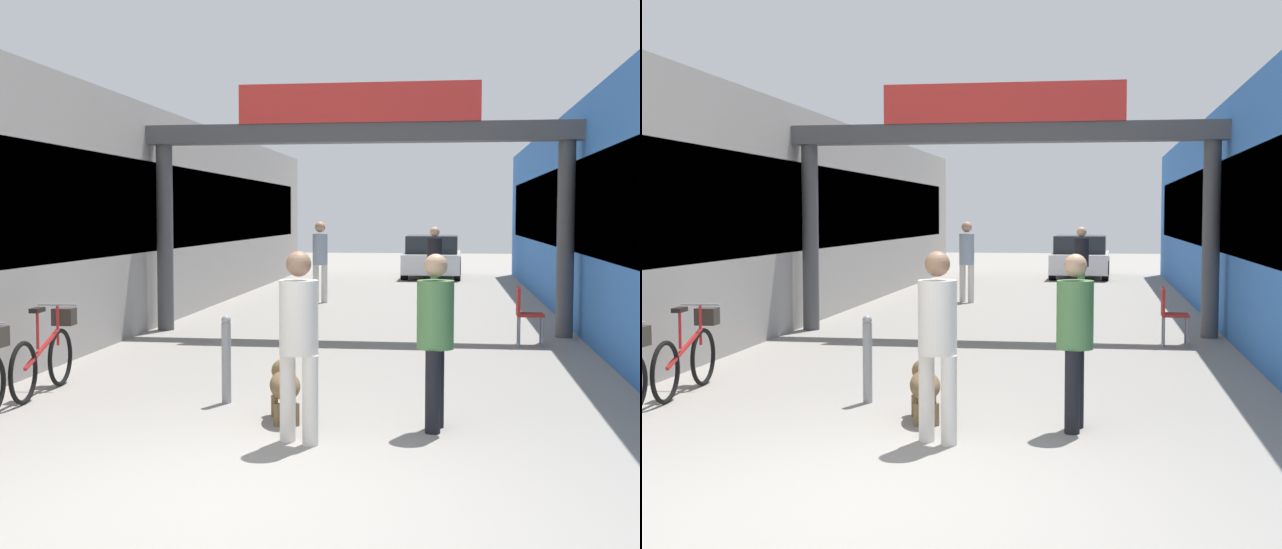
{
  "view_description": "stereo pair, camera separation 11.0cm",
  "coord_description": "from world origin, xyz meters",
  "views": [
    {
      "loc": [
        1.44,
        -6.04,
        1.99
      ],
      "look_at": [
        0.0,
        4.12,
        1.3
      ],
      "focal_mm": 50.0,
      "sensor_mm": 36.0,
      "label": 1
    },
    {
      "loc": [
        1.55,
        -6.02,
        1.99
      ],
      "look_at": [
        0.0,
        4.12,
        1.3
      ],
      "focal_mm": 50.0,
      "sensor_mm": 36.0,
      "label": 2
    }
  ],
  "objects": [
    {
      "name": "pedestrian_elderly_walking",
      "position": [
        -1.38,
        13.89,
        1.06
      ],
      "size": [
        0.46,
        0.46,
        1.83
      ],
      "color": "silver",
      "rests_on": "ground_plane"
    },
    {
      "name": "bollard_post_metal",
      "position": [
        -0.85,
        3.05,
        0.47
      ],
      "size": [
        0.1,
        0.1,
        0.93
      ],
      "color": "gray",
      "rests_on": "ground_plane"
    },
    {
      "name": "parked_car_white",
      "position": [
        1.01,
        22.43,
        0.64
      ],
      "size": [
        1.85,
        4.03,
        1.33
      ],
      "color": "silver",
      "rests_on": "ground_plane"
    },
    {
      "name": "pedestrian_companion",
      "position": [
        1.35,
        2.15,
        0.93
      ],
      "size": [
        0.38,
        0.4,
        1.64
      ],
      "color": "black",
      "rests_on": "ground_plane"
    },
    {
      "name": "arcade_sign_gateway",
      "position": [
        0.0,
        8.71,
        2.91
      ],
      "size": [
        7.4,
        0.47,
        4.13
      ],
      "color": "#4C4C4F",
      "rests_on": "ground_plane"
    },
    {
      "name": "cafe_chair_red_nearer",
      "position": [
        2.64,
        7.74,
        0.54
      ],
      "size": [
        0.4,
        0.4,
        0.89
      ],
      "color": "gray",
      "rests_on": "ground_plane"
    },
    {
      "name": "storefront_left",
      "position": [
        -5.09,
        11.0,
        1.94
      ],
      "size": [
        3.0,
        26.0,
        3.87
      ],
      "color": "#9E9993",
      "rests_on": "ground_plane"
    },
    {
      "name": "bicycle_red_second",
      "position": [
        -2.97,
        3.29,
        0.44
      ],
      "size": [
        0.46,
        1.69,
        0.98
      ],
      "color": "black",
      "rests_on": "ground_plane"
    },
    {
      "name": "ground_plane",
      "position": [
        0.0,
        0.0,
        0.0
      ],
      "size": [
        80.0,
        80.0,
        0.0
      ],
      "primitive_type": "plane",
      "color": "gray"
    },
    {
      "name": "pedestrian_with_dog",
      "position": [
        0.18,
        1.51,
        0.96
      ],
      "size": [
        0.45,
        0.45,
        1.68
      ],
      "color": "silver",
      "rests_on": "ground_plane"
    },
    {
      "name": "pedestrian_carrying_crate",
      "position": [
        1.18,
        14.53,
        0.98
      ],
      "size": [
        0.38,
        0.39,
        1.71
      ],
      "color": "#4C7F47",
      "rests_on": "ground_plane"
    },
    {
      "name": "dog_on_leash",
      "position": [
        -0.1,
        2.37,
        0.35
      ],
      "size": [
        0.45,
        0.79,
        0.55
      ],
      "color": "brown",
      "rests_on": "ground_plane"
    }
  ]
}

